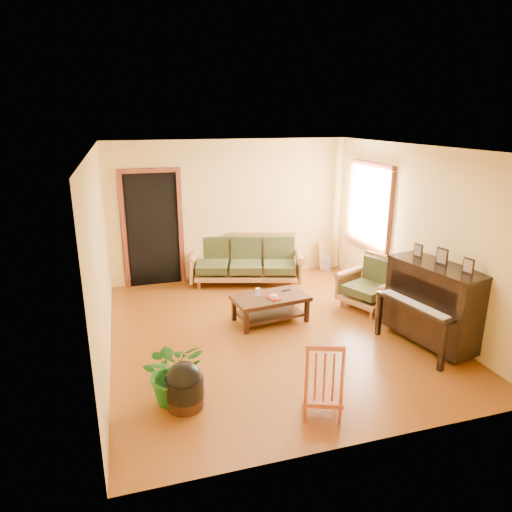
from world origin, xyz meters
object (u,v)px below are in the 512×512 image
object	(u,v)px
coffee_table	(270,309)
footstool	(185,390)
armchair	(369,284)
potted_plant	(173,371)
sofa	(246,260)
piano	(434,305)
ceramic_crock	(326,264)
red_chair	(323,376)

from	to	relation	value
coffee_table	footstool	distance (m)	2.36
armchair	potted_plant	size ratio (longest dim) A/B	1.16
sofa	piano	world-z (taller)	piano
piano	coffee_table	bearing A→B (deg)	133.23
coffee_table	potted_plant	world-z (taller)	potted_plant
coffee_table	armchair	xyz separation A→B (m)	(1.66, 0.01, 0.22)
sofa	footstool	distance (m)	3.87
footstool	ceramic_crock	xyz separation A→B (m)	(3.39, 3.78, -0.07)
ceramic_crock	potted_plant	distance (m)	5.05
piano	potted_plant	size ratio (longest dim) A/B	1.76
armchair	footstool	world-z (taller)	armchair
coffee_table	piano	xyz separation A→B (m)	(1.86, -1.32, 0.37)
footstool	potted_plant	size ratio (longest dim) A/B	0.56
armchair	piano	bearing A→B (deg)	-105.42
piano	ceramic_crock	size ratio (longest dim) A/B	5.27
piano	ceramic_crock	xyz separation A→B (m)	(-0.01, 3.32, -0.45)
red_chair	piano	bearing A→B (deg)	45.94
armchair	red_chair	distance (m)	2.96
footstool	red_chair	xyz separation A→B (m)	(1.35, -0.51, 0.24)
sofa	footstool	xyz separation A→B (m)	(-1.63, -3.50, -0.24)
armchair	sofa	bearing A→B (deg)	108.93
sofa	potted_plant	bearing A→B (deg)	-100.92
sofa	ceramic_crock	distance (m)	1.81
footstool	ceramic_crock	bearing A→B (deg)	48.08
footstool	potted_plant	world-z (taller)	potted_plant
coffee_table	ceramic_crock	xyz separation A→B (m)	(1.85, 2.00, -0.08)
sofa	footstool	bearing A→B (deg)	-98.62
red_chair	potted_plant	world-z (taller)	red_chair
coffee_table	ceramic_crock	distance (m)	2.72
piano	sofa	bearing A→B (deg)	108.84
coffee_table	piano	bearing A→B (deg)	-35.38
red_chair	sofa	bearing A→B (deg)	106.52
armchair	footstool	size ratio (longest dim) A/B	2.06
ceramic_crock	potted_plant	xyz separation A→B (m)	(-3.49, -3.64, 0.24)
sofa	red_chair	bearing A→B (deg)	-77.59
coffee_table	armchair	world-z (taller)	armchair
sofa	ceramic_crock	world-z (taller)	sofa
armchair	potted_plant	bearing A→B (deg)	-177.26
red_chair	coffee_table	bearing A→B (deg)	105.78
footstool	red_chair	size ratio (longest dim) A/B	0.47
red_chair	ceramic_crock	xyz separation A→B (m)	(2.04, 4.29, -0.31)
piano	ceramic_crock	bearing A→B (deg)	78.80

